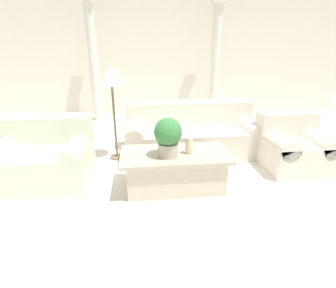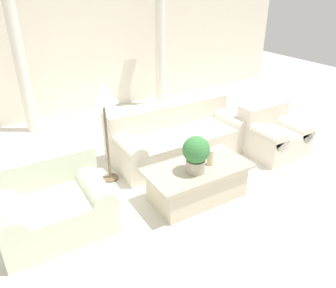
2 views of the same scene
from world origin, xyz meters
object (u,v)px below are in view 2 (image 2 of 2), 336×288
at_px(sofa_long, 177,136).
at_px(coffee_table, 197,182).
at_px(potted_plant, 196,153).
at_px(armchair, 272,133).
at_px(loveseat, 52,200).
at_px(floor_lamp, 103,98).

bearing_deg(sofa_long, coffee_table, -110.26).
bearing_deg(coffee_table, sofa_long, 69.74).
xyz_separation_m(potted_plant, armchair, (1.88, 0.50, -0.39)).
bearing_deg(armchair, sofa_long, 151.90).
xyz_separation_m(coffee_table, armchair, (1.78, 0.43, 0.09)).
xyz_separation_m(loveseat, floor_lamp, (0.91, 0.55, 0.88)).
distance_m(loveseat, potted_plant, 1.73).
height_order(floor_lamp, armchair, floor_lamp).
xyz_separation_m(coffee_table, floor_lamp, (-0.79, 0.99, 0.98)).
relative_size(loveseat, floor_lamp, 0.84).
relative_size(sofa_long, coffee_table, 1.61).
distance_m(coffee_table, armchair, 1.84).
xyz_separation_m(floor_lamp, armchair, (2.58, -0.56, -0.89)).
bearing_deg(coffee_table, potted_plant, -141.75).
relative_size(floor_lamp, armchair, 1.64).
bearing_deg(potted_plant, coffee_table, 38.25).
relative_size(loveseat, armchair, 1.37).
bearing_deg(floor_lamp, coffee_table, -51.38).
xyz_separation_m(sofa_long, floor_lamp, (-1.22, -0.16, 0.89)).
bearing_deg(sofa_long, loveseat, -161.45).
bearing_deg(loveseat, potted_plant, -17.74).
bearing_deg(sofa_long, potted_plant, -112.91).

